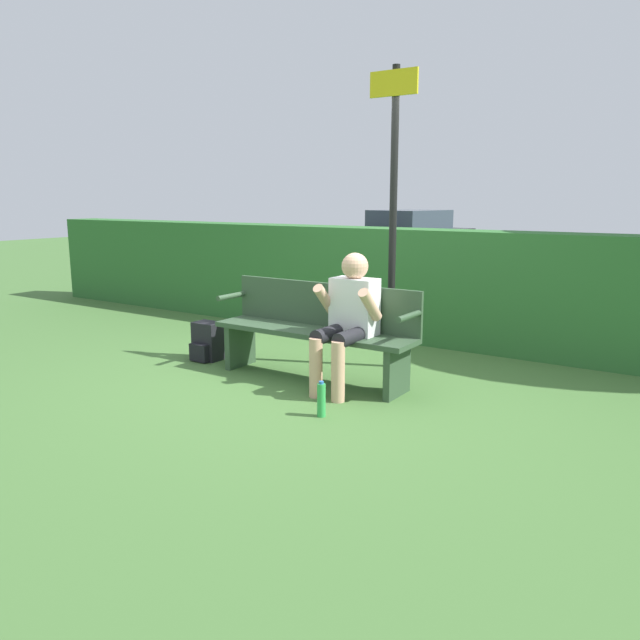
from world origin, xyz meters
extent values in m
plane|color=#426B33|center=(0.00, 0.00, 0.00)|extent=(40.00, 40.00, 0.00)
cube|color=#2D662D|center=(0.00, 2.01, 0.64)|extent=(12.00, 0.52, 1.27)
cube|color=#334C33|center=(0.00, 0.00, 0.44)|extent=(1.93, 0.43, 0.05)
cube|color=#334C33|center=(0.00, 0.20, 0.66)|extent=(1.93, 0.04, 0.40)
cube|color=#334C33|center=(-0.85, 0.00, 0.21)|extent=(0.06, 0.39, 0.42)
cube|color=#334C33|center=(0.85, 0.00, 0.21)|extent=(0.06, 0.39, 0.42)
cylinder|color=#334C33|center=(-0.94, 0.00, 0.68)|extent=(0.05, 0.39, 0.05)
cylinder|color=#334C33|center=(0.94, 0.00, 0.68)|extent=(0.05, 0.39, 0.05)
cube|color=silver|center=(0.41, 0.04, 0.71)|extent=(0.39, 0.22, 0.48)
sphere|color=#DBA884|center=(0.41, 0.04, 1.05)|extent=(0.23, 0.23, 0.23)
cylinder|color=black|center=(0.30, -0.17, 0.50)|extent=(0.13, 0.43, 0.13)
cylinder|color=black|center=(0.52, -0.17, 0.50)|extent=(0.13, 0.43, 0.13)
cylinder|color=#DBA884|center=(0.30, -0.39, 0.25)|extent=(0.11, 0.11, 0.50)
cylinder|color=#DBA884|center=(0.52, -0.39, 0.25)|extent=(0.11, 0.11, 0.50)
cylinder|color=#DBA884|center=(0.19, -0.08, 0.76)|extent=(0.09, 0.30, 0.30)
cylinder|color=#DBA884|center=(0.63, -0.08, 0.76)|extent=(0.09, 0.30, 0.30)
cube|color=black|center=(-1.28, 0.01, 0.19)|extent=(0.28, 0.20, 0.39)
cube|color=black|center=(-1.28, -0.12, 0.10)|extent=(0.21, 0.07, 0.17)
cylinder|color=green|center=(0.60, -0.76, 0.13)|extent=(0.06, 0.06, 0.25)
cylinder|color=#2D66B2|center=(0.60, -0.76, 0.26)|extent=(0.04, 0.04, 0.02)
cylinder|color=black|center=(0.37, 0.80, 1.39)|extent=(0.07, 0.07, 2.78)
cube|color=yellow|center=(0.37, 0.75, 2.62)|extent=(0.47, 0.02, 0.22)
cube|color=black|center=(-4.24, 10.81, 0.47)|extent=(2.37, 4.17, 0.59)
cube|color=#333D4C|center=(-4.24, 10.81, 1.02)|extent=(1.82, 2.12, 0.52)
cylinder|color=black|center=(-4.84, 12.15, 0.29)|extent=(0.28, 0.60, 0.58)
cylinder|color=black|center=(-3.22, 11.86, 0.29)|extent=(0.28, 0.60, 0.58)
cylinder|color=black|center=(-5.26, 9.75, 0.29)|extent=(0.28, 0.60, 0.58)
cylinder|color=black|center=(-3.64, 9.47, 0.29)|extent=(0.28, 0.60, 0.58)
camera|label=1|loc=(3.06, -4.48, 1.62)|focal=35.00mm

